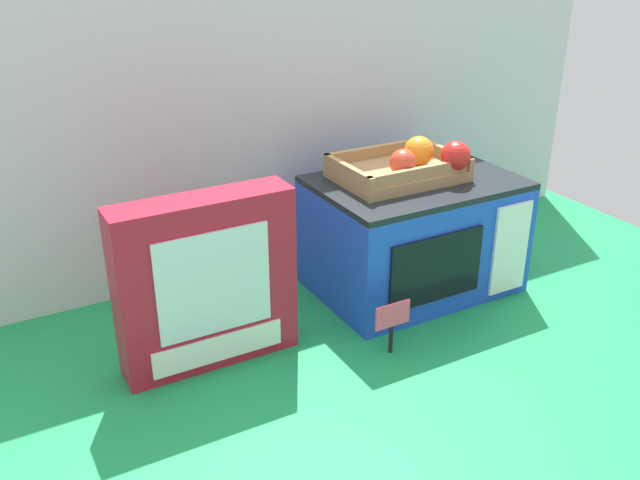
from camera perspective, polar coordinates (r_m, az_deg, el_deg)
ground_plane at (r=1.38m, az=3.08°, el=-6.15°), size 1.70×1.70×0.00m
display_back_panel at (r=1.51m, az=-3.00°, el=9.65°), size 1.61×0.03×0.63m
toy_microwave at (r=1.45m, az=7.64°, el=0.47°), size 0.40×0.28×0.24m
food_groups_crate at (r=1.39m, az=7.17°, el=6.02°), size 0.24×0.18×0.08m
cookie_set_box at (r=1.19m, az=-9.26°, el=-3.45°), size 0.31×0.08×0.30m
price_sign at (r=1.24m, az=5.93°, el=-6.55°), size 0.07×0.01×0.10m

